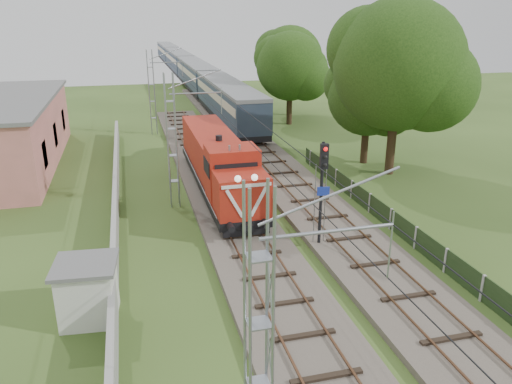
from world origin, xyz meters
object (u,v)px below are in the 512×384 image
object	(u,v)px
locomotive	(218,162)
coach_rake	(186,66)
relay_hut	(88,291)
signal_post	(323,177)

from	to	relation	value
locomotive	coach_rake	world-z (taller)	locomotive
coach_rake	relay_hut	size ratio (longest dim) A/B	38.26
coach_rake	signal_post	distance (m)	67.05
coach_rake	signal_post	bearing A→B (deg)	-91.39
locomotive	signal_post	size ratio (longest dim) A/B	2.94
signal_post	relay_hut	size ratio (longest dim) A/B	2.20
signal_post	relay_hut	world-z (taller)	signal_post
locomotive	coach_rake	size ratio (longest dim) A/B	0.17
locomotive	signal_post	world-z (taller)	signal_post
locomotive	coach_rake	bearing A→B (deg)	85.04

